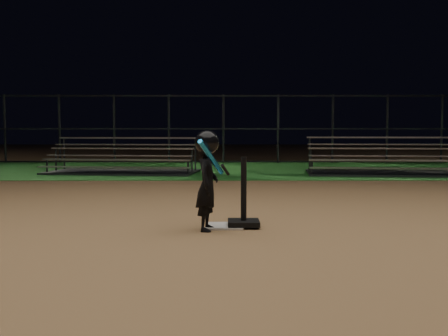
# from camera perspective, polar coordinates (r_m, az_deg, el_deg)

# --- Properties ---
(ground) EXTENTS (80.00, 80.00, 0.00)m
(ground) POSITION_cam_1_polar(r_m,az_deg,el_deg) (6.46, 0.01, -6.38)
(ground) COLOR olive
(ground) RESTS_ON ground
(grass_strip) EXTENTS (60.00, 8.00, 0.01)m
(grass_strip) POSITION_cam_1_polar(r_m,az_deg,el_deg) (16.40, -0.05, -0.05)
(grass_strip) COLOR #1C571C
(grass_strip) RESTS_ON ground
(home_plate) EXTENTS (0.45, 0.45, 0.02)m
(home_plate) POSITION_cam_1_polar(r_m,az_deg,el_deg) (6.46, 0.01, -6.28)
(home_plate) COLOR beige
(home_plate) RESTS_ON ground
(batting_tee) EXTENTS (0.38, 0.38, 0.83)m
(batting_tee) POSITION_cam_1_polar(r_m,az_deg,el_deg) (6.42, 2.13, -4.82)
(batting_tee) COLOR black
(batting_tee) RESTS_ON home_plate
(child_batter) EXTENTS (0.42, 0.63, 1.18)m
(child_batter) POSITION_cam_1_polar(r_m,az_deg,el_deg) (6.15, -1.82, -1.03)
(child_batter) COLOR black
(child_batter) RESTS_ON ground
(bleacher_left) EXTENTS (4.26, 2.46, 0.99)m
(bleacher_left) POSITION_cam_1_polar(r_m,az_deg,el_deg) (14.84, -10.91, 0.22)
(bleacher_left) COLOR #B5B6BB
(bleacher_left) RESTS_ON ground
(bleacher_right) EXTENTS (4.32, 2.45, 1.01)m
(bleacher_right) POSITION_cam_1_polar(r_m,az_deg,el_deg) (14.80, 17.03, 0.12)
(bleacher_right) COLOR #AFAFB4
(bleacher_right) RESTS_ON ground
(backstop_fence) EXTENTS (20.08, 0.08, 2.50)m
(backstop_fence) POSITION_cam_1_polar(r_m,az_deg,el_deg) (19.36, -0.06, 4.25)
(backstop_fence) COLOR #38383D
(backstop_fence) RESTS_ON ground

